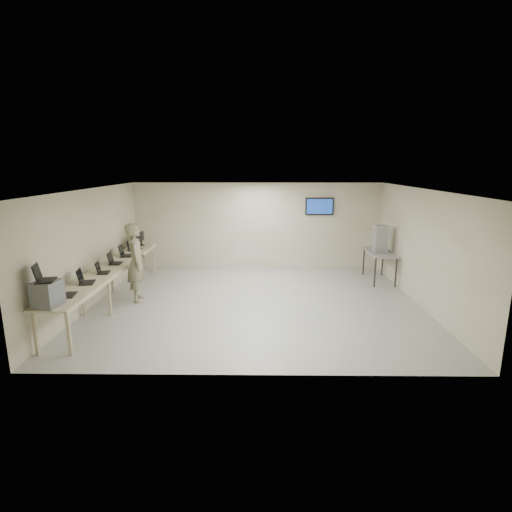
{
  "coord_description": "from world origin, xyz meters",
  "views": [
    {
      "loc": [
        0.12,
        -9.42,
        3.36
      ],
      "look_at": [
        0.0,
        0.2,
        1.15
      ],
      "focal_mm": 28.0,
      "sensor_mm": 36.0,
      "label": 1
    }
  ],
  "objects_px": {
    "workbench": "(110,270)",
    "equipment_box": "(48,294)",
    "side_table": "(380,254)",
    "soldier": "(136,262)"
  },
  "relations": [
    {
      "from": "workbench",
      "to": "side_table",
      "type": "bearing_deg",
      "value": 15.48
    },
    {
      "from": "side_table",
      "to": "workbench",
      "type": "bearing_deg",
      "value": -164.52
    },
    {
      "from": "workbench",
      "to": "equipment_box",
      "type": "relative_size",
      "value": 12.92
    },
    {
      "from": "soldier",
      "to": "side_table",
      "type": "distance_m",
      "value": 6.83
    },
    {
      "from": "equipment_box",
      "to": "side_table",
      "type": "xyz_separation_m",
      "value": [
        7.25,
        4.74,
        -0.33
      ]
    },
    {
      "from": "soldier",
      "to": "equipment_box",
      "type": "bearing_deg",
      "value": 151.99
    },
    {
      "from": "equipment_box",
      "to": "soldier",
      "type": "relative_size",
      "value": 0.24
    },
    {
      "from": "workbench",
      "to": "side_table",
      "type": "relative_size",
      "value": 4.1
    },
    {
      "from": "workbench",
      "to": "equipment_box",
      "type": "bearing_deg",
      "value": -91.31
    },
    {
      "from": "equipment_box",
      "to": "soldier",
      "type": "xyz_separation_m",
      "value": [
        0.68,
        2.91,
        -0.14
      ]
    }
  ]
}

